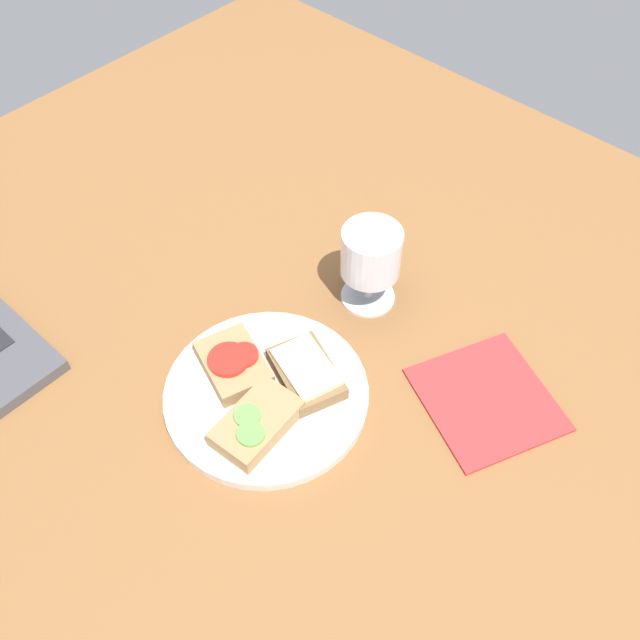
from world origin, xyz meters
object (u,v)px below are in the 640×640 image
(plate, at_px, (266,394))
(sandwich_with_cucumber, at_px, (256,423))
(sandwich_with_tomato, at_px, (233,363))
(sandwich_with_cheese, at_px, (306,372))
(napkin, at_px, (487,399))
(wine_glass, at_px, (371,256))

(plate, distance_m, sandwich_with_cucumber, 0.06)
(plate, xyz_separation_m, sandwich_with_tomato, (-0.00, 0.05, 0.02))
(plate, distance_m, sandwich_with_cheese, 0.06)
(sandwich_with_cheese, bearing_deg, napkin, -53.57)
(sandwich_with_cheese, distance_m, napkin, 0.22)
(sandwich_with_cucumber, bearing_deg, sandwich_with_cheese, 4.37)
(sandwich_with_tomato, relative_size, wine_glass, 0.93)
(sandwich_with_tomato, xyz_separation_m, wine_glass, (0.21, -0.04, 0.05))
(sandwich_with_tomato, bearing_deg, sandwich_with_cheese, -55.57)
(sandwich_with_tomato, distance_m, sandwich_with_cucumber, 0.09)
(sandwich_with_cucumber, height_order, sandwich_with_cheese, sandwich_with_cucumber)
(sandwich_with_cucumber, distance_m, napkin, 0.28)
(napkin, bearing_deg, sandwich_with_cheese, 126.43)
(plate, xyz_separation_m, wine_glass, (0.21, 0.01, 0.07))
(sandwich_with_tomato, bearing_deg, sandwich_with_cucumber, -116.16)
(sandwich_with_cheese, height_order, napkin, sandwich_with_cheese)
(napkin, bearing_deg, plate, 131.65)
(plate, bearing_deg, napkin, -48.35)
(sandwich_with_cucumber, distance_m, sandwich_with_cheese, 0.09)
(sandwich_with_tomato, bearing_deg, plate, -85.66)
(sandwich_with_cheese, bearing_deg, sandwich_with_cucumber, -175.63)
(sandwich_with_cucumber, bearing_deg, sandwich_with_tomato, 63.84)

